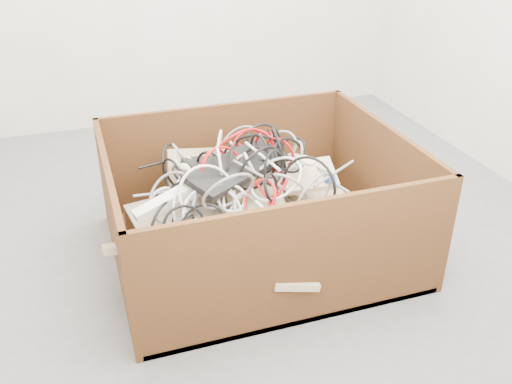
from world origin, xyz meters
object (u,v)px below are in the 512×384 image
object	(u,v)px
power_strip_left	(166,200)
power_strip_right	(225,236)
cardboard_box	(254,227)
vga_plug	(330,179)

from	to	relation	value
power_strip_left	power_strip_right	size ratio (longest dim) A/B	0.90
cardboard_box	power_strip_right	distance (m)	0.42
vga_plug	cardboard_box	bearing A→B (deg)	-168.76
cardboard_box	vga_plug	xyz separation A→B (m)	(0.33, -0.06, 0.22)
power_strip_left	power_strip_right	world-z (taller)	power_strip_left
power_strip_right	vga_plug	xyz separation A→B (m)	(0.55, 0.25, 0.03)
cardboard_box	power_strip_left	bearing A→B (deg)	-168.95
power_strip_right	vga_plug	size ratio (longest dim) A/B	6.93
power_strip_left	vga_plug	world-z (taller)	power_strip_left
power_strip_right	vga_plug	bearing A→B (deg)	45.82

